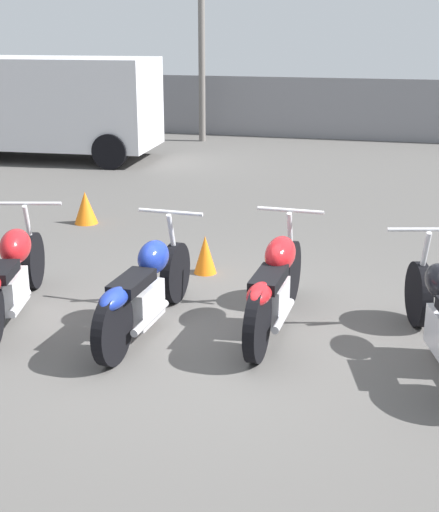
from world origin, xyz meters
name	(u,v)px	position (x,y,z in m)	size (l,w,h in m)	color
ground_plane	(211,333)	(0.00, 0.00, 0.00)	(60.00, 60.00, 0.00)	#514F4C
fence_back	(340,109)	(0.00, 12.16, 0.74)	(40.00, 0.04, 1.49)	gray
motorcycle_slot_0	(11,275)	(-1.97, -0.08, 0.42)	(0.85, 2.10, 0.98)	black
motorcycle_slot_1	(145,289)	(-0.59, -0.10, 0.42)	(0.67, 2.11, 0.99)	black
motorcycle_slot_2	(275,285)	(0.55, 0.23, 0.44)	(0.66, 2.04, 1.02)	black
parked_van	(46,103)	(-5.72, 7.93, 1.16)	(4.65, 2.25, 2.09)	silver
traffic_cone_near	(205,254)	(-0.50, 1.62, 0.22)	(0.26, 0.26, 0.44)	orange
traffic_cone_far	(85,208)	(-2.74, 3.26, 0.23)	(0.33, 0.33, 0.46)	orange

